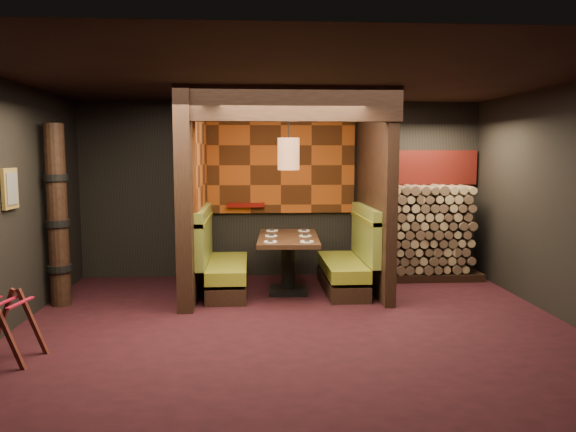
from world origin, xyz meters
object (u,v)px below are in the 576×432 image
at_px(firewood_stack, 426,232).
at_px(booth_bench_right, 350,263).
at_px(dining_table, 288,252).
at_px(totem_column, 57,217).
at_px(pendant_lamp, 289,154).
at_px(booth_bench_left, 220,265).
at_px(luggage_rack, 5,325).

bearing_deg(firewood_stack, booth_bench_right, -152.65).
height_order(dining_table, totem_column, totem_column).
xyz_separation_m(booth_bench_right, pendant_lamp, (-0.91, -0.13, 1.61)).
bearing_deg(firewood_stack, booth_bench_left, -167.83).
relative_size(booth_bench_right, pendant_lamp, 1.49).
height_order(dining_table, pendant_lamp, pendant_lamp).
distance_m(totem_column, firewood_stack, 5.50).
height_order(booth_bench_right, luggage_rack, booth_bench_right).
distance_m(booth_bench_right, firewood_stack, 1.56).
distance_m(booth_bench_left, pendant_lamp, 1.89).
xyz_separation_m(booth_bench_right, firewood_stack, (1.35, 0.70, 0.35)).
relative_size(booth_bench_left, totem_column, 0.67).
bearing_deg(booth_bench_right, luggage_rack, -146.12).
bearing_deg(booth_bench_left, dining_table, -4.47).
bearing_deg(firewood_stack, dining_table, -161.05).
xyz_separation_m(pendant_lamp, totem_column, (-3.07, -0.42, -0.82)).
bearing_deg(firewood_stack, totem_column, -166.81).
bearing_deg(booth_bench_left, pendant_lamp, -7.35).
bearing_deg(dining_table, totem_column, -171.24).
relative_size(dining_table, luggage_rack, 2.25).
distance_m(booth_bench_left, firewood_stack, 3.34).
bearing_deg(luggage_rack, firewood_stack, 32.26).
bearing_deg(totem_column, dining_table, 8.76).
distance_m(pendant_lamp, luggage_rack, 4.16).
relative_size(pendant_lamp, luggage_rack, 1.50).
height_order(booth_bench_left, dining_table, booth_bench_left).
bearing_deg(dining_table, booth_bench_left, 175.53).
bearing_deg(dining_table, firewood_stack, 18.95).
bearing_deg(booth_bench_right, dining_table, -175.17).
distance_m(booth_bench_right, dining_table, 0.93).
height_order(booth_bench_left, booth_bench_right, same).
height_order(pendant_lamp, luggage_rack, pendant_lamp).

